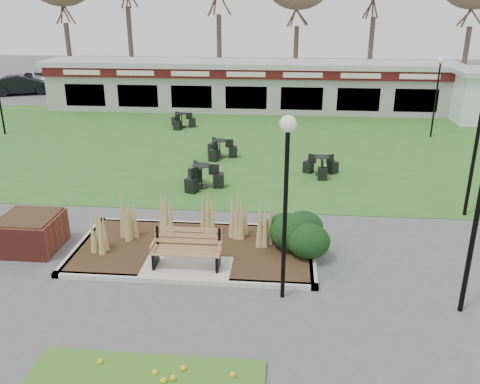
# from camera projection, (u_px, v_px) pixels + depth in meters

# --- Properties ---
(ground) EXTENTS (100.00, 100.00, 0.00)m
(ground) POSITION_uv_depth(u_px,v_px,m) (186.00, 274.00, 12.45)
(ground) COLOR #515154
(ground) RESTS_ON ground
(lawn) EXTENTS (34.00, 16.00, 0.02)m
(lawn) POSITION_uv_depth(u_px,v_px,m) (235.00, 144.00, 23.62)
(lawn) COLOR #316B21
(lawn) RESTS_ON ground
(planting_bed) EXTENTS (6.75, 3.40, 1.27)m
(planting_bed) POSITION_uv_depth(u_px,v_px,m) (242.00, 239.00, 13.47)
(planting_bed) COLOR #302513
(planting_bed) RESTS_ON ground
(park_bench) EXTENTS (1.70, 0.66, 0.93)m
(park_bench) POSITION_uv_depth(u_px,v_px,m) (187.00, 248.00, 12.47)
(park_bench) COLOR #A07048
(park_bench) RESTS_ON ground
(brick_planter) EXTENTS (1.50, 1.50, 0.95)m
(brick_planter) POSITION_uv_depth(u_px,v_px,m) (30.00, 232.00, 13.58)
(brick_planter) COLOR maroon
(brick_planter) RESTS_ON ground
(food_pavilion) EXTENTS (24.60, 3.40, 2.90)m
(food_pavilion) POSITION_uv_depth(u_px,v_px,m) (248.00, 85.00, 30.51)
(food_pavilion) COLOR #959598
(food_pavilion) RESTS_ON ground
(lamp_post_near_left) EXTENTS (0.35, 0.35, 4.17)m
(lamp_post_near_left) POSITION_uv_depth(u_px,v_px,m) (287.00, 169.00, 10.42)
(lamp_post_near_left) COLOR black
(lamp_post_near_left) RESTS_ON ground
(lamp_post_far_right) EXTENTS (0.32, 0.32, 3.82)m
(lamp_post_far_right) POSITION_uv_depth(u_px,v_px,m) (438.00, 80.00, 23.89)
(lamp_post_far_right) COLOR black
(lamp_post_far_right) RESTS_ON ground
(bistro_set_a) EXTENTS (1.41, 1.55, 0.83)m
(bistro_set_a) POSITION_uv_depth(u_px,v_px,m) (202.00, 180.00, 18.09)
(bistro_set_a) COLOR black
(bistro_set_a) RESTS_ON ground
(bistro_set_b) EXTENTS (1.34, 1.41, 0.76)m
(bistro_set_b) POSITION_uv_depth(u_px,v_px,m) (220.00, 152.00, 21.52)
(bistro_set_b) COLOR black
(bistro_set_b) RESTS_ON ground
(bistro_set_c) EXTENTS (1.37, 1.35, 0.75)m
(bistro_set_c) POSITION_uv_depth(u_px,v_px,m) (182.00, 123.00, 26.58)
(bistro_set_c) COLOR black
(bistro_set_c) RESTS_ON ground
(bistro_set_d) EXTENTS (1.39, 1.23, 0.74)m
(bistro_set_d) POSITION_uv_depth(u_px,v_px,m) (321.00, 169.00, 19.36)
(bistro_set_d) COLOR black
(bistro_set_d) RESTS_ON ground
(car_silver) EXTENTS (5.06, 2.82, 1.63)m
(car_silver) POSITION_uv_depth(u_px,v_px,m) (43.00, 80.00, 37.20)
(car_silver) COLOR silver
(car_silver) RESTS_ON ground
(car_black) EXTENTS (4.39, 2.99, 1.37)m
(car_black) POSITION_uv_depth(u_px,v_px,m) (22.00, 85.00, 35.79)
(car_black) COLOR black
(car_black) RESTS_ON ground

